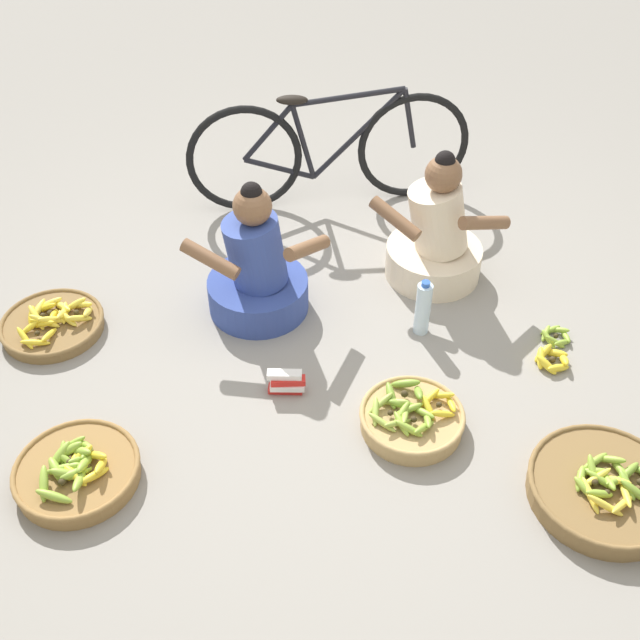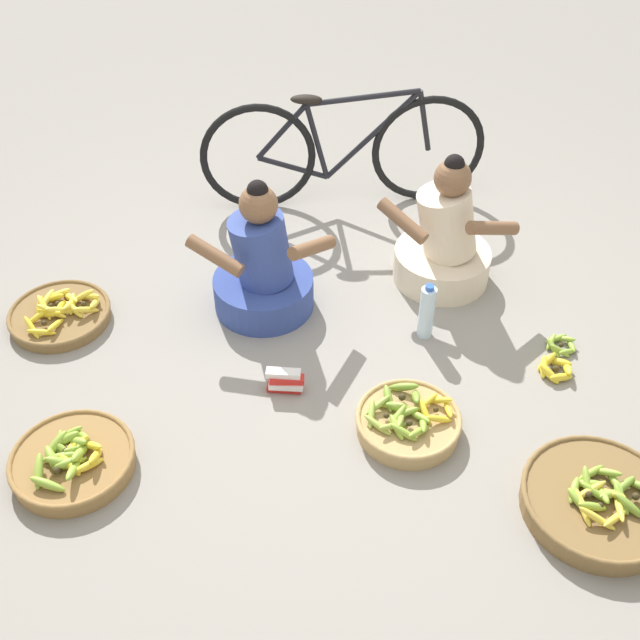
% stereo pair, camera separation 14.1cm
% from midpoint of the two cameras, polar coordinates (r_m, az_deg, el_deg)
% --- Properties ---
extents(ground_plane, '(10.00, 10.00, 0.00)m').
position_cam_midpoint_polar(ground_plane, '(3.86, -1.07, -1.92)').
color(ground_plane, gray).
extents(vendor_woman_front, '(0.73, 0.52, 0.76)m').
position_cam_midpoint_polar(vendor_woman_front, '(3.95, -5.69, 3.55)').
color(vendor_woman_front, '#334793').
rests_on(vendor_woman_front, ground).
extents(vendor_woman_behind, '(0.74, 0.52, 0.76)m').
position_cam_midpoint_polar(vendor_woman_behind, '(4.19, 7.56, 5.96)').
color(vendor_woman_behind, beige).
rests_on(vendor_woman_behind, ground).
extents(bicycle_leaning, '(1.69, 0.29, 0.73)m').
position_cam_midpoint_polar(bicycle_leaning, '(4.70, -0.18, 12.34)').
color(bicycle_leaning, black).
rests_on(bicycle_leaning, ground).
extents(banana_basket_back_right, '(0.62, 0.62, 0.16)m').
position_cam_midpoint_polar(banana_basket_back_right, '(3.40, 19.09, -11.64)').
color(banana_basket_back_right, brown).
rests_on(banana_basket_back_right, ground).
extents(banana_basket_mid_right, '(0.53, 0.53, 0.16)m').
position_cam_midpoint_polar(banana_basket_mid_right, '(3.45, -18.62, -10.52)').
color(banana_basket_mid_right, olive).
rests_on(banana_basket_mid_right, ground).
extents(banana_basket_front_center, '(0.47, 0.47, 0.16)m').
position_cam_midpoint_polar(banana_basket_front_center, '(3.47, 5.59, -7.19)').
color(banana_basket_front_center, tan).
rests_on(banana_basket_front_center, ground).
extents(banana_basket_back_left, '(0.52, 0.52, 0.14)m').
position_cam_midpoint_polar(banana_basket_back_left, '(4.17, -20.02, -0.26)').
color(banana_basket_back_left, brown).
rests_on(banana_basket_back_left, ground).
extents(loose_bananas_near_vendor, '(0.24, 0.35, 0.09)m').
position_cam_midpoint_polar(loose_bananas_near_vendor, '(3.95, 15.79, -2.19)').
color(loose_bananas_near_vendor, yellow).
rests_on(loose_bananas_near_vendor, ground).
extents(water_bottle, '(0.08, 0.08, 0.32)m').
position_cam_midpoint_polar(water_bottle, '(3.87, 6.55, 0.85)').
color(water_bottle, silver).
rests_on(water_bottle, ground).
extents(packet_carton_stack, '(0.18, 0.07, 0.12)m').
position_cam_midpoint_polar(packet_carton_stack, '(3.61, -3.62, -4.65)').
color(packet_carton_stack, red).
rests_on(packet_carton_stack, ground).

